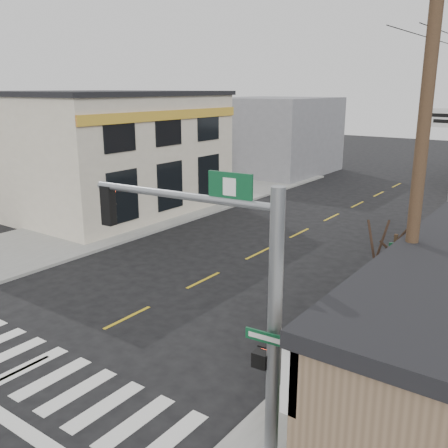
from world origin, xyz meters
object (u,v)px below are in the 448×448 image
Objects in this scene: guide_sign at (414,269)px; fire_hydrant at (349,353)px; bare_tree at (403,238)px; utility_pole_near at (416,203)px; traffic_signal_pole at (243,297)px.

fire_hydrant is (-0.55, -3.55, -1.38)m from guide_sign.
bare_tree is 1.74m from utility_pole_near.
guide_sign is at bearing 77.55° from traffic_signal_pole.
utility_pole_near is (1.09, -4.94, 3.11)m from guide_sign.
traffic_signal_pole reaches higher than bare_tree.
traffic_signal_pole is 4.43m from bare_tree.
guide_sign reaches higher than fire_hydrant.
bare_tree reaches higher than fire_hydrant.
utility_pole_near reaches higher than bare_tree.
bare_tree is at bearing -8.14° from fire_hydrant.
traffic_signal_pole reaches higher than fire_hydrant.
utility_pole_near is at bearing -40.32° from fire_hydrant.
traffic_signal_pole is at bearing -124.03° from utility_pole_near.
utility_pole_near is at bearing -96.57° from guide_sign.
bare_tree is (1.12, -0.16, 3.36)m from fire_hydrant.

